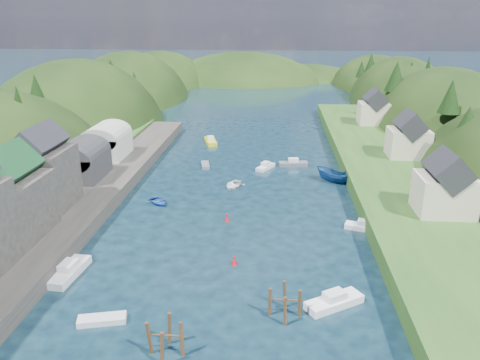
# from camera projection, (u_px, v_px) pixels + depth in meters

# --- Properties ---
(ground) EXTENTS (600.00, 600.00, 0.00)m
(ground) POSITION_uv_depth(u_px,v_px,m) (249.00, 162.00, 90.40)
(ground) COLOR black
(ground) RESTS_ON ground
(hillside_left) EXTENTS (44.00, 245.56, 52.00)m
(hillside_left) POSITION_uv_depth(u_px,v_px,m) (80.00, 159.00, 119.90)
(hillside_left) COLOR black
(hillside_left) RESTS_ON ground
(hillside_right) EXTENTS (36.00, 245.56, 48.00)m
(hillside_right) POSITION_uv_depth(u_px,v_px,m) (440.00, 165.00, 113.03)
(hillside_right) COLOR black
(hillside_right) RESTS_ON ground
(far_hills) EXTENTS (103.00, 68.00, 44.00)m
(far_hills) POSITION_uv_depth(u_px,v_px,m) (268.00, 103.00, 210.44)
(far_hills) COLOR black
(far_hills) RESTS_ON ground
(hill_trees) EXTENTS (90.67, 146.17, 11.83)m
(hill_trees) POSITION_uv_depth(u_px,v_px,m) (256.00, 92.00, 100.64)
(hill_trees) COLOR black
(hill_trees) RESTS_ON ground
(quay_left) EXTENTS (12.00, 110.00, 2.00)m
(quay_left) POSITION_uv_depth(u_px,v_px,m) (60.00, 216.00, 63.65)
(quay_left) COLOR #2D2B28
(quay_left) RESTS_ON ground
(terrace_left_grass) EXTENTS (12.00, 110.00, 2.50)m
(terrace_left_grass) POSITION_uv_depth(u_px,v_px,m) (10.00, 212.00, 64.08)
(terrace_left_grass) COLOR #234719
(terrace_left_grass) RESTS_ON ground
(boat_sheds) EXTENTS (7.00, 21.00, 7.50)m
(boat_sheds) POSITION_uv_depth(u_px,v_px,m) (94.00, 148.00, 80.22)
(boat_sheds) COLOR #2D2D30
(boat_sheds) RESTS_ON quay_left
(terrace_right) EXTENTS (16.00, 120.00, 2.40)m
(terrace_right) POSITION_uv_depth(u_px,v_px,m) (393.00, 176.00, 78.75)
(terrace_right) COLOR #234719
(terrace_right) RESTS_ON ground
(right_bank_cottages) EXTENTS (9.00, 59.24, 8.41)m
(right_bank_cottages) POSITION_uv_depth(u_px,v_px,m) (402.00, 137.00, 84.81)
(right_bank_cottages) COLOR beige
(right_bank_cottages) RESTS_ON terrace_right
(piling_cluster_near) EXTENTS (3.25, 3.03, 3.77)m
(piling_cluster_near) POSITION_uv_depth(u_px,v_px,m) (166.00, 341.00, 38.71)
(piling_cluster_near) COLOR #382314
(piling_cluster_near) RESTS_ON ground
(piling_cluster_far) EXTENTS (3.34, 3.10, 3.49)m
(piling_cluster_far) POSITION_uv_depth(u_px,v_px,m) (285.00, 305.00, 43.79)
(piling_cluster_far) COLOR #382314
(piling_cluster_far) RESTS_ON ground
(channel_buoy_near) EXTENTS (0.70, 0.70, 1.10)m
(channel_buoy_near) POSITION_uv_depth(u_px,v_px,m) (234.00, 261.00, 52.99)
(channel_buoy_near) COLOR #AC0D12
(channel_buoy_near) RESTS_ON ground
(channel_buoy_far) EXTENTS (0.70, 0.70, 1.10)m
(channel_buoy_far) POSITION_uv_depth(u_px,v_px,m) (227.00, 218.00, 64.26)
(channel_buoy_far) COLOR #AC0D12
(channel_buoy_far) RESTS_ON ground
(moored_boats) EXTENTS (37.95, 78.36, 2.44)m
(moored_boats) POSITION_uv_depth(u_px,v_px,m) (256.00, 208.00, 67.19)
(moored_boats) COLOR #565C62
(moored_boats) RESTS_ON ground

